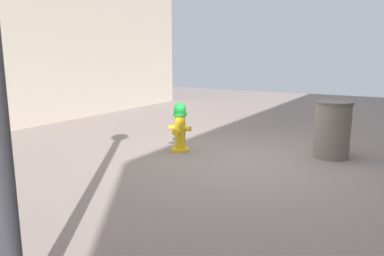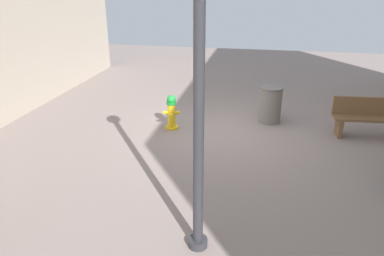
{
  "view_description": "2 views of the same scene",
  "coord_description": "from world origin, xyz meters",
  "px_view_note": "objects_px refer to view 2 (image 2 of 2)",
  "views": [
    {
      "loc": [
        -2.11,
        5.41,
        1.7
      ],
      "look_at": [
        0.46,
        1.06,
        0.7
      ],
      "focal_mm": 34.27,
      "sensor_mm": 36.0,
      "label": 1
    },
    {
      "loc": [
        -0.83,
        8.37,
        3.58
      ],
      "look_at": [
        0.58,
        1.27,
        0.6
      ],
      "focal_mm": 34.28,
      "sensor_mm": 36.0,
      "label": 2
    }
  ],
  "objects_px": {
    "trash_bin": "(270,104)",
    "street_lamp": "(199,66)",
    "bench_near": "(370,117)",
    "fire_hydrant": "(172,112)"
  },
  "relations": [
    {
      "from": "bench_near",
      "to": "trash_bin",
      "type": "xyz_separation_m",
      "value": [
        2.33,
        -0.51,
        -0.02
      ]
    },
    {
      "from": "bench_near",
      "to": "street_lamp",
      "type": "relative_size",
      "value": 0.41
    },
    {
      "from": "street_lamp",
      "to": "trash_bin",
      "type": "relative_size",
      "value": 4.44
    },
    {
      "from": "trash_bin",
      "to": "street_lamp",
      "type": "bearing_deg",
      "value": 79.29
    },
    {
      "from": "street_lamp",
      "to": "trash_bin",
      "type": "xyz_separation_m",
      "value": [
        -0.98,
        -5.21,
        -2.14
      ]
    },
    {
      "from": "street_lamp",
      "to": "bench_near",
      "type": "bearing_deg",
      "value": -125.25
    },
    {
      "from": "fire_hydrant",
      "to": "bench_near",
      "type": "bearing_deg",
      "value": -174.64
    },
    {
      "from": "fire_hydrant",
      "to": "trash_bin",
      "type": "height_order",
      "value": "trash_bin"
    },
    {
      "from": "bench_near",
      "to": "trash_bin",
      "type": "relative_size",
      "value": 1.82
    },
    {
      "from": "fire_hydrant",
      "to": "trash_bin",
      "type": "relative_size",
      "value": 0.92
    }
  ]
}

